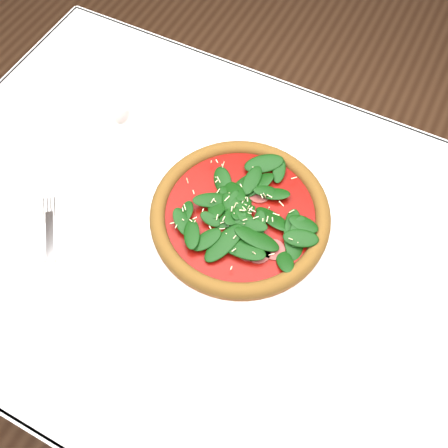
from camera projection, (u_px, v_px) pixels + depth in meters
The scene contains 7 objects.
ground at pixel (224, 355), 1.52m from camera, with size 6.00×6.00×0.00m, color brown.
dining_table at pixel (224, 266), 0.96m from camera, with size 1.21×0.81×0.75m.
plate at pixel (240, 219), 0.88m from camera, with size 0.37×0.37×0.02m.
pizza at pixel (240, 213), 0.87m from camera, with size 0.42×0.42×0.04m.
wine_glass at pixel (111, 109), 0.85m from camera, with size 0.08×0.08×0.19m.
napkin at pixel (51, 242), 0.86m from camera, with size 0.15×0.07×0.01m, color white.
fork at pixel (50, 227), 0.87m from camera, with size 0.10×0.13×0.00m.
Camera 1 is at (0.18, -0.36, 1.52)m, focal length 40.00 mm.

